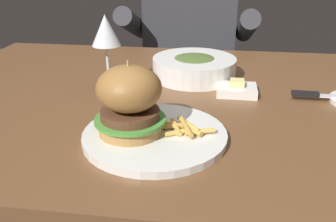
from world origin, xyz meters
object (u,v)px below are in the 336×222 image
at_px(diner_person, 189,73).
at_px(soup_bowl, 194,67).
at_px(table_knife, 335,96).
at_px(butter_dish, 237,89).
at_px(main_plate, 155,135).
at_px(wine_glass, 106,33).
at_px(burger_sandwich, 129,100).

bearing_deg(diner_person, soup_bowl, -84.25).
bearing_deg(table_knife, butter_dish, 175.33).
bearing_deg(butter_dish, table_knife, -4.67).
bearing_deg(main_plate, butter_dish, 58.14).
distance_m(table_knife, butter_dish, 0.22).
distance_m(soup_bowl, diner_person, 0.61).
height_order(butter_dish, soup_bowl, soup_bowl).
height_order(soup_bowl, diner_person, diner_person).
distance_m(main_plate, table_knife, 0.44).
height_order(table_knife, diner_person, diner_person).
relative_size(table_knife, butter_dish, 2.47).
distance_m(butter_dish, diner_person, 0.73).
bearing_deg(wine_glass, soup_bowl, 30.43).
bearing_deg(burger_sandwich, butter_dish, 51.94).
height_order(butter_dish, diner_person, diner_person).
relative_size(main_plate, wine_glass, 1.46).
distance_m(wine_glass, diner_person, 0.77).
relative_size(burger_sandwich, soup_bowl, 0.61).
xyz_separation_m(burger_sandwich, table_knife, (0.42, 0.23, -0.06)).
relative_size(main_plate, soup_bowl, 1.20).
xyz_separation_m(main_plate, butter_dish, (0.15, 0.25, 0.00)).
height_order(main_plate, diner_person, diner_person).
relative_size(main_plate, butter_dish, 2.82).
distance_m(burger_sandwich, diner_person, 0.97).
xyz_separation_m(main_plate, wine_glass, (-0.15, 0.24, 0.13)).
distance_m(burger_sandwich, soup_bowl, 0.38).
height_order(burger_sandwich, wine_glass, wine_glass).
bearing_deg(main_plate, wine_glass, 122.80).
bearing_deg(wine_glass, burger_sandwich, -65.57).
xyz_separation_m(main_plate, diner_person, (-0.01, 0.93, -0.18)).
height_order(main_plate, soup_bowl, soup_bowl).
relative_size(butter_dish, diner_person, 0.08).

